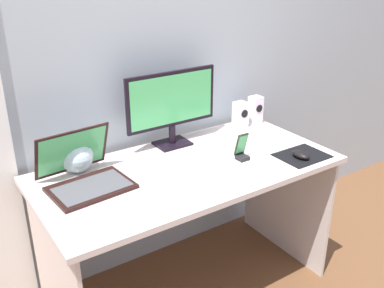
{
  "coord_description": "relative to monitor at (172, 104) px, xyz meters",
  "views": [
    {
      "loc": [
        -1.05,
        -1.6,
        1.71
      ],
      "look_at": [
        0.01,
        -0.02,
        0.88
      ],
      "focal_mm": 41.5,
      "sensor_mm": 36.0,
      "label": 1
    }
  ],
  "objects": [
    {
      "name": "keyboard_external",
      "position": [
        -0.06,
        -0.5,
        -0.22
      ],
      "size": [
        0.38,
        0.12,
        0.01
      ],
      "primitive_type": "cube",
      "rotation": [
        0.0,
        0.0,
        -0.01
      ],
      "color": "white",
      "rests_on": "desk"
    },
    {
      "name": "laptop",
      "position": [
        -0.55,
        -0.16,
        -0.18
      ],
      "size": [
        0.37,
        0.35,
        0.24
      ],
      "color": "black",
      "rests_on": "desk"
    },
    {
      "name": "mouse",
      "position": [
        0.44,
        -0.5,
        -0.21
      ],
      "size": [
        0.06,
        0.1,
        0.04
      ],
      "primitive_type": "ellipsoid",
      "rotation": [
        0.0,
        0.0,
        0.04
      ],
      "color": "black",
      "rests_on": "mousepad"
    },
    {
      "name": "wall_back",
      "position": [
        -0.07,
        0.15,
        0.27
      ],
      "size": [
        6.0,
        0.04,
        2.5
      ],
      "primitive_type": "cube",
      "color": "#9AA5AF",
      "rests_on": "ground_plane"
    },
    {
      "name": "speaker_near_monitor",
      "position": [
        0.46,
        -0.0,
        -0.15
      ],
      "size": [
        0.07,
        0.08,
        0.15
      ],
      "color": "white",
      "rests_on": "desk"
    },
    {
      "name": "speaker_right",
      "position": [
        0.58,
        -0.0,
        -0.14
      ],
      "size": [
        0.07,
        0.07,
        0.17
      ],
      "color": "white",
      "rests_on": "desk"
    },
    {
      "name": "fishbowl",
      "position": [
        -0.53,
        -0.01,
        -0.15
      ],
      "size": [
        0.16,
        0.16,
        0.16
      ],
      "primitive_type": "sphere",
      "color": "silver",
      "rests_on": "desk"
    },
    {
      "name": "phone_in_dock",
      "position": [
        0.19,
        -0.34,
        -0.18
      ],
      "size": [
        0.06,
        0.06,
        0.14
      ],
      "color": "black",
      "rests_on": "desk"
    },
    {
      "name": "mousepad",
      "position": [
        0.47,
        -0.49,
        -0.23
      ],
      "size": [
        0.25,
        0.2,
        0.0
      ],
      "primitive_type": "cube",
      "color": "black",
      "rests_on": "desk"
    },
    {
      "name": "monitor",
      "position": [
        0.0,
        0.0,
        0.0
      ],
      "size": [
        0.52,
        0.14,
        0.4
      ],
      "color": "black",
      "rests_on": "desk"
    },
    {
      "name": "desk",
      "position": [
        -0.07,
        -0.27,
        -0.38
      ],
      "size": [
        1.45,
        0.71,
        0.75
      ],
      "color": "beige",
      "rests_on": "ground_plane"
    }
  ]
}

